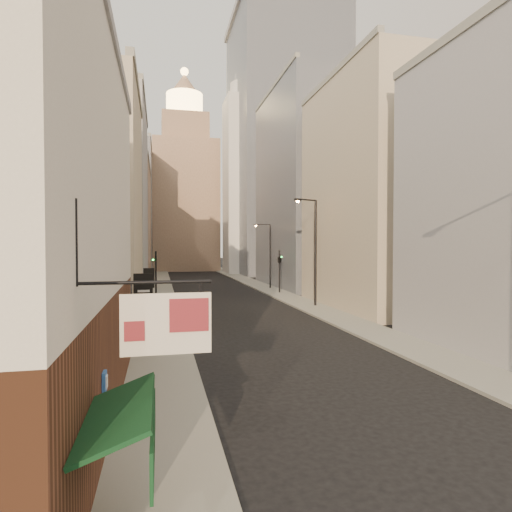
{
  "coord_description": "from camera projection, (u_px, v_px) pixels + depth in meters",
  "views": [
    {
      "loc": [
        -6.61,
        -4.76,
        5.56
      ],
      "look_at": [
        -0.87,
        20.63,
        4.89
      ],
      "focal_mm": 30.0,
      "sensor_mm": 36.0,
      "label": 1
    }
  ],
  "objects": [
    {
      "name": "left_bldg_tan",
      "position": [
        121.0,
        225.0,
        61.88
      ],
      "size": [
        8.0,
        18.0,
        17.0
      ],
      "primitive_type": "cube",
      "color": "#8D6B52",
      "rests_on": "ground"
    },
    {
      "name": "left_bldg_grey",
      "position": [
        106.0,
        202.0,
        44.29
      ],
      "size": [
        8.0,
        16.0,
        20.0
      ],
      "primitive_type": "cube",
      "color": "#9F9EA4",
      "rests_on": "ground"
    },
    {
      "name": "left_bldg_wingrid",
      "position": [
        130.0,
        211.0,
        81.29
      ],
      "size": [
        8.0,
        20.0,
        24.0
      ],
      "primitive_type": "cube",
      "color": "gray",
      "rests_on": "ground"
    },
    {
      "name": "sidewalk_right",
      "position": [
        253.0,
        283.0,
        61.3
      ],
      "size": [
        3.0,
        140.0,
        0.15
      ],
      "primitive_type": "cube",
      "color": "gray",
      "rests_on": "ground"
    },
    {
      "name": "streetlamp_mid",
      "position": [
        313.0,
        246.0,
        38.04
      ],
      "size": [
        2.37,
        1.15,
        9.59
      ],
      "rotation": [
        0.0,
        0.0,
        0.4
      ],
      "color": "black",
      "rests_on": "ground"
    },
    {
      "name": "clock_tower",
      "position": [
        185.0,
        191.0,
        95.27
      ],
      "size": [
        14.0,
        14.0,
        44.9
      ],
      "color": "#8D6B52",
      "rests_on": "ground"
    },
    {
      "name": "traffic_light_left",
      "position": [
        156.0,
        266.0,
        39.34
      ],
      "size": [
        0.57,
        0.47,
        5.0
      ],
      "rotation": [
        0.0,
        0.0,
        3.22
      ],
      "color": "black",
      "rests_on": "ground"
    },
    {
      "name": "streetlamp_far",
      "position": [
        269.0,
        252.0,
        53.73
      ],
      "size": [
        2.11,
        0.72,
        8.2
      ],
      "rotation": [
        0.0,
        0.0,
        -0.26
      ],
      "color": "black",
      "rests_on": "ground"
    },
    {
      "name": "sidewalk_left",
      "position": [
        161.0,
        285.0,
        58.43
      ],
      "size": [
        3.0,
        140.0,
        0.15
      ],
      "primitive_type": "cube",
      "color": "gray",
      "rests_on": "ground"
    },
    {
      "name": "right_bldg_wingrid",
      "position": [
        301.0,
        190.0,
        57.31
      ],
      "size": [
        8.0,
        20.0,
        26.0
      ],
      "primitive_type": "cube",
      "color": "gray",
      "rests_on": "ground"
    },
    {
      "name": "traffic_light_right",
      "position": [
        280.0,
        259.0,
        48.74
      ],
      "size": [
        0.65,
        0.65,
        5.0
      ],
      "rotation": [
        0.0,
        0.0,
        3.13
      ],
      "color": "black",
      "rests_on": "ground"
    },
    {
      "name": "left_bldg_beige",
      "position": [
        77.0,
        209.0,
        28.74
      ],
      "size": [
        8.0,
        12.0,
        16.0
      ],
      "primitive_type": "cube",
      "color": "#BFAF93",
      "rests_on": "ground"
    },
    {
      "name": "near_building_left",
      "position": [
        5.0,
        229.0,
        12.44
      ],
      "size": [
        8.3,
        23.04,
        12.3
      ],
      "color": "brown",
      "rests_on": "ground"
    },
    {
      "name": "highrise",
      "position": [
        285.0,
        145.0,
        85.6
      ],
      "size": [
        21.0,
        23.0,
        51.2
      ],
      "color": "gray",
      "rests_on": "ground"
    },
    {
      "name": "right_bldg_beige",
      "position": [
        374.0,
        195.0,
        37.88
      ],
      "size": [
        8.0,
        16.0,
        20.0
      ],
      "primitive_type": "cube",
      "color": "#BFAF93",
      "rests_on": "ground"
    },
    {
      "name": "white_tower",
      "position": [
        246.0,
        179.0,
        84.02
      ],
      "size": [
        8.0,
        8.0,
        41.5
      ],
      "color": "silver",
      "rests_on": "ground"
    }
  ]
}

